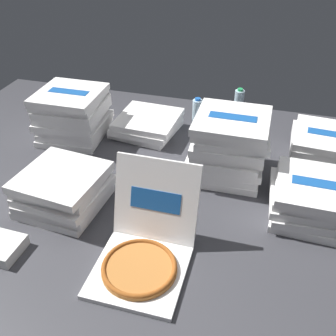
{
  "coord_description": "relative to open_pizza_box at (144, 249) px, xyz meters",
  "views": [
    {
      "loc": [
        0.46,
        -1.47,
        1.28
      ],
      "look_at": [
        0.02,
        0.1,
        0.14
      ],
      "focal_mm": 42.22,
      "sensor_mm": 36.0,
      "label": 1
    }
  ],
  "objects": [
    {
      "name": "pizza_stack_center_near",
      "position": [
        -0.75,
        0.87,
        0.09
      ],
      "size": [
        0.42,
        0.42,
        0.32
      ],
      "color": "white",
      "rests_on": "ground_plane"
    },
    {
      "name": "pizza_stack_left_near",
      "position": [
        0.23,
        0.74,
        0.1
      ],
      "size": [
        0.42,
        0.41,
        0.36
      ],
      "color": "white",
      "rests_on": "ground_plane"
    },
    {
      "name": "water_bottle_1",
      "position": [
        -0.04,
        1.22,
        0.02
      ],
      "size": [
        0.07,
        0.07,
        0.2
      ],
      "color": "silver",
      "rests_on": "ground_plane"
    },
    {
      "name": "pizza_stack_center_far",
      "position": [
        -0.49,
        0.25,
        0.03
      ],
      "size": [
        0.42,
        0.42,
        0.2
      ],
      "color": "white",
      "rests_on": "ground_plane"
    },
    {
      "name": "ice_bucket",
      "position": [
        0.15,
        1.2,
        -0.0
      ],
      "size": [
        0.26,
        0.26,
        0.14
      ],
      "primitive_type": "cylinder",
      "color": "#B7BABF",
      "rests_on": "ground_plane"
    },
    {
      "name": "napkin_pile",
      "position": [
        -0.61,
        -0.12,
        -0.04
      ],
      "size": [
        0.17,
        0.17,
        0.05
      ],
      "primitive_type": "cube",
      "rotation": [
        0.0,
        0.0,
        -0.03
      ],
      "color": "white",
      "rests_on": "ground_plane"
    },
    {
      "name": "pizza_stack_left_far",
      "position": [
        -0.33,
        1.05,
        -0.01
      ],
      "size": [
        0.43,
        0.43,
        0.12
      ],
      "color": "white",
      "rests_on": "ground_plane"
    },
    {
      "name": "ground_plane",
      "position": [
        -0.05,
        0.4,
        -0.08
      ],
      "size": [
        3.2,
        2.4,
        0.02
      ],
      "primitive_type": "cube",
      "color": "#38383D"
    },
    {
      "name": "pizza_stack_right_near",
      "position": [
        0.67,
        0.5,
        0.03
      ],
      "size": [
        0.41,
        0.4,
        0.2
      ],
      "color": "white",
      "rests_on": "ground_plane"
    },
    {
      "name": "pizza_stack_left_mid",
      "position": [
        0.75,
        0.97,
        0.03
      ],
      "size": [
        0.41,
        0.41,
        0.2
      ],
      "color": "white",
      "rests_on": "ground_plane"
    },
    {
      "name": "water_bottle_0",
      "position": [
        0.2,
        1.45,
        0.02
      ],
      "size": [
        0.07,
        0.07,
        0.2
      ],
      "color": "silver",
      "rests_on": "ground_plane"
    },
    {
      "name": "open_pizza_box",
      "position": [
        0.0,
        0.0,
        0.0
      ],
      "size": [
        0.37,
        0.49,
        0.38
      ],
      "color": "white",
      "rests_on": "ground_plane"
    },
    {
      "name": "water_bottle_2",
      "position": [
        0.02,
        1.06,
        0.02
      ],
      "size": [
        0.07,
        0.07,
        0.2
      ],
      "color": "white",
      "rests_on": "ground_plane"
    }
  ]
}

